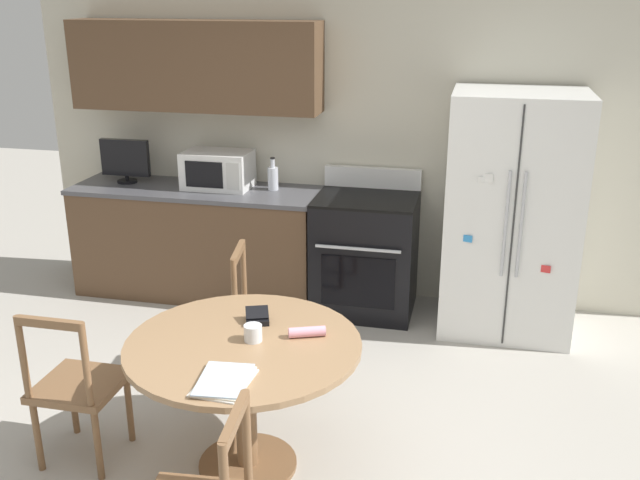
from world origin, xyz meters
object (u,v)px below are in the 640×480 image
(dining_chair_left, at_px, (77,387))
(candle_glass, at_px, (253,334))
(refrigerator, at_px, (511,214))
(microwave, at_px, (218,170))
(oven_range, at_px, (365,253))
(countertop_tv, at_px, (125,159))
(wallet, at_px, (257,317))
(counter_bottle, at_px, (273,178))
(dining_chair_far, at_px, (266,319))

(dining_chair_left, xyz_separation_m, candle_glass, (0.92, 0.16, 0.34))
(refrigerator, relative_size, microwave, 3.33)
(oven_range, xyz_separation_m, candle_glass, (-0.23, -2.07, 0.30))
(dining_chair_left, bearing_deg, refrigerator, 44.22)
(microwave, distance_m, candle_glass, 2.38)
(dining_chair_left, bearing_deg, candle_glass, 9.41)
(oven_range, height_order, countertop_tv, countertop_tv)
(countertop_tv, bearing_deg, dining_chair_left, -69.75)
(microwave, height_order, wallet, microwave)
(countertop_tv, bearing_deg, candle_glass, -50.36)
(counter_bottle, distance_m, dining_chair_far, 1.50)
(countertop_tv, distance_m, wallet, 2.61)
(oven_range, relative_size, candle_glass, 11.74)
(microwave, distance_m, dining_chair_far, 1.64)
(countertop_tv, bearing_deg, dining_chair_far, -39.47)
(wallet, bearing_deg, oven_range, 81.61)
(counter_bottle, bearing_deg, dining_chair_left, -99.34)
(countertop_tv, bearing_deg, wallet, -48.18)
(oven_range, bearing_deg, counter_bottle, 171.20)
(refrigerator, bearing_deg, microwave, 176.51)
(refrigerator, xyz_separation_m, counter_bottle, (-1.83, 0.17, 0.12))
(dining_chair_far, bearing_deg, oven_range, 150.98)
(counter_bottle, distance_m, candle_glass, 2.27)
(oven_range, bearing_deg, dining_chair_far, -109.34)
(countertop_tv, height_order, dining_chair_far, countertop_tv)
(dining_chair_left, bearing_deg, oven_range, 62.40)
(counter_bottle, distance_m, wallet, 2.06)
(microwave, bearing_deg, dining_chair_left, -88.55)
(refrigerator, distance_m, candle_glass, 2.39)
(counter_bottle, xyz_separation_m, dining_chair_far, (0.34, -1.35, -0.56))
(refrigerator, distance_m, dining_chair_far, 1.95)
(oven_range, distance_m, microwave, 1.35)
(refrigerator, height_order, candle_glass, refrigerator)
(microwave, relative_size, countertop_tv, 1.28)
(countertop_tv, height_order, dining_chair_left, countertop_tv)
(counter_bottle, bearing_deg, candle_glass, -76.19)
(candle_glass, bearing_deg, dining_chair_left, -170.38)
(refrigerator, height_order, dining_chair_left, refrigerator)
(wallet, bearing_deg, microwave, 115.74)
(dining_chair_left, height_order, candle_glass, dining_chair_left)
(oven_range, relative_size, dining_chair_far, 1.20)
(dining_chair_left, relative_size, wallet, 5.63)
(refrigerator, height_order, dining_chair_far, refrigerator)
(dining_chair_left, bearing_deg, counter_bottle, 80.46)
(dining_chair_far, bearing_deg, counter_bottle, -175.60)
(oven_range, height_order, candle_glass, oven_range)
(microwave, bearing_deg, oven_range, -3.90)
(refrigerator, height_order, counter_bottle, refrigerator)
(dining_chair_far, bearing_deg, countertop_tv, -139.15)
(oven_range, xyz_separation_m, dining_chair_left, (-1.15, -2.23, -0.03))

